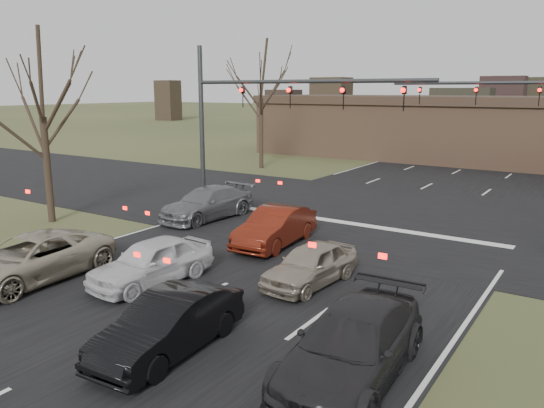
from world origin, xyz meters
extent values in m
plane|color=#3D4524|center=(0.00, 0.00, 0.00)|extent=(360.00, 360.00, 0.00)
cube|color=black|center=(0.00, 60.00, 0.01)|extent=(14.00, 300.00, 0.02)
cube|color=black|center=(0.00, 15.00, 0.01)|extent=(200.00, 14.00, 0.02)
cube|color=brown|center=(2.00, 38.00, 2.30)|extent=(42.00, 10.00, 4.60)
cube|color=#38281E|center=(2.00, 38.00, 4.95)|extent=(42.40, 10.40, 0.70)
cylinder|color=#383A3D|center=(-8.50, 13.00, 4.00)|extent=(0.24, 0.24, 8.00)
cylinder|color=#383A3D|center=(-2.50, 13.00, 6.20)|extent=(12.00, 0.18, 0.18)
imported|color=black|center=(-5.83, 13.00, 5.50)|extent=(0.16, 0.20, 1.00)
imported|color=black|center=(-3.17, 13.00, 5.50)|extent=(0.16, 0.20, 1.00)
imported|color=black|center=(-0.50, 13.00, 5.50)|extent=(0.16, 0.20, 1.00)
imported|color=black|center=(2.17, 13.00, 5.50)|extent=(0.16, 0.20, 1.00)
cylinder|color=#383A3D|center=(3.50, 23.00, 6.20)|extent=(11.00, 0.18, 0.18)
imported|color=black|center=(5.86, 23.00, 5.50)|extent=(0.16, 0.20, 1.00)
imported|color=black|center=(2.71, 23.00, 5.50)|extent=(0.16, 0.20, 1.00)
imported|color=black|center=(-0.43, 23.00, 5.50)|extent=(0.16, 0.20, 1.00)
cylinder|color=black|center=(-11.50, 6.00, 2.34)|extent=(0.32, 0.32, 4.68)
cylinder|color=black|center=(-13.00, 25.00, 2.61)|extent=(0.32, 0.32, 5.23)
imported|color=#B5AA92|center=(-5.29, 1.03, 0.72)|extent=(2.62, 5.29, 1.44)
imported|color=silver|center=(-1.98, 2.92, 0.70)|extent=(2.04, 4.25, 1.40)
imported|color=black|center=(1.56, 0.00, 0.68)|extent=(1.70, 4.19, 1.35)
imported|color=black|center=(5.48, 1.27, 0.72)|extent=(2.29, 5.08, 1.44)
imported|color=slate|center=(-5.97, 10.29, 0.72)|extent=(2.44, 5.12, 1.44)
imported|color=#5C190D|center=(-1.03, 8.42, 0.72)|extent=(1.87, 4.49, 1.44)
imported|color=#A99C88|center=(2.14, 5.50, 0.64)|extent=(1.82, 3.86, 1.27)
camera|label=1|loc=(9.58, -8.01, 5.86)|focal=35.00mm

